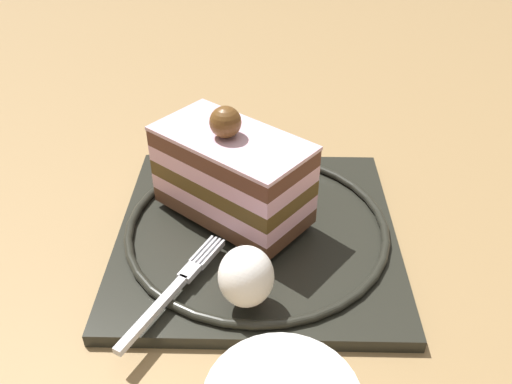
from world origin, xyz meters
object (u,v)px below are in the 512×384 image
object	(u,v)px
whipped_cream_dollop	(245,276)
fork	(175,287)
cake_slice	(231,175)
dessert_plate	(256,231)

from	to	relation	value
whipped_cream_dollop	fork	bearing A→B (deg)	170.62
cake_slice	whipped_cream_dollop	xyz separation A→B (m)	(0.02, -0.10, -0.01)
cake_slice	fork	size ratio (longest dim) A/B	1.23
whipped_cream_dollop	fork	distance (m)	0.05
dessert_plate	fork	size ratio (longest dim) A/B	2.04
whipped_cream_dollop	dessert_plate	bearing A→B (deg)	86.86
fork	dessert_plate	bearing A→B (deg)	54.52
dessert_plate	fork	world-z (taller)	fork
fork	cake_slice	bearing A→B (deg)	69.55
dessert_plate	cake_slice	world-z (taller)	cake_slice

